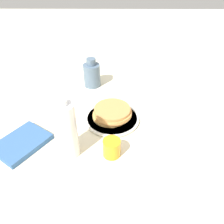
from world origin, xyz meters
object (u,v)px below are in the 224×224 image
(cream_jug, at_px, (92,74))
(water_bottle_near, at_px, (66,130))
(juice_glass, at_px, (112,148))
(pancake_stack, at_px, (112,113))
(plate, at_px, (112,118))

(cream_jug, bearing_deg, water_bottle_near, 174.58)
(water_bottle_near, bearing_deg, juice_glass, -92.63)
(pancake_stack, height_order, water_bottle_near, water_bottle_near)
(water_bottle_near, bearing_deg, pancake_stack, -39.46)
(plate, distance_m, pancake_stack, 0.03)
(pancake_stack, xyz_separation_m, cream_jug, (0.28, 0.10, 0.03))
(pancake_stack, distance_m, juice_glass, 0.19)
(plate, xyz_separation_m, water_bottle_near, (-0.18, 0.15, 0.10))
(juice_glass, bearing_deg, water_bottle_near, 87.37)
(plate, distance_m, juice_glass, 0.19)
(cream_jug, height_order, water_bottle_near, water_bottle_near)
(plate, xyz_separation_m, cream_jug, (0.28, 0.10, 0.06))
(cream_jug, bearing_deg, juice_glass, -167.20)
(juice_glass, xyz_separation_m, cream_jug, (0.47, 0.11, 0.03))
(plate, height_order, pancake_stack, pancake_stack)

